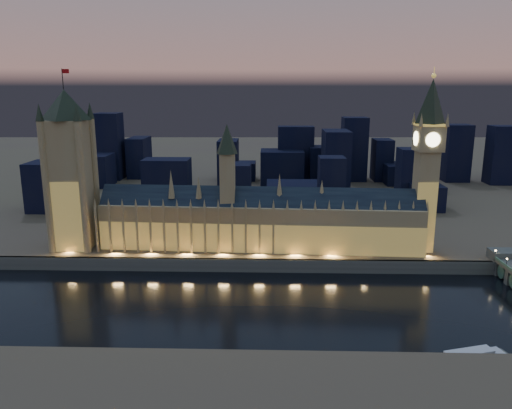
{
  "coord_description": "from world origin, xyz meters",
  "views": [
    {
      "loc": [
        13.6,
        -239.05,
        107.94
      ],
      "look_at": [
        5.0,
        55.0,
        38.0
      ],
      "focal_mm": 35.0,
      "sensor_mm": 36.0,
      "label": 1
    }
  ],
  "objects_px": {
    "palace_of_westminster": "(258,220)",
    "elizabeth_tower": "(428,151)",
    "river_boat": "(469,357)",
    "victoria_tower": "(70,162)"
  },
  "relations": [
    {
      "from": "elizabeth_tower",
      "to": "river_boat",
      "type": "height_order",
      "value": "elizabeth_tower"
    },
    {
      "from": "victoria_tower",
      "to": "elizabeth_tower",
      "type": "height_order",
      "value": "elizabeth_tower"
    },
    {
      "from": "palace_of_westminster",
      "to": "elizabeth_tower",
      "type": "xyz_separation_m",
      "value": [
        101.65,
        0.17,
        43.46
      ]
    },
    {
      "from": "elizabeth_tower",
      "to": "palace_of_westminster",
      "type": "bearing_deg",
      "value": -179.9
    },
    {
      "from": "palace_of_westminster",
      "to": "elizabeth_tower",
      "type": "relative_size",
      "value": 1.82
    },
    {
      "from": "victoria_tower",
      "to": "river_boat",
      "type": "height_order",
      "value": "victoria_tower"
    },
    {
      "from": "river_boat",
      "to": "victoria_tower",
      "type": "bearing_deg",
      "value": 150.05
    },
    {
      "from": "palace_of_westminster",
      "to": "river_boat",
      "type": "xyz_separation_m",
      "value": [
        87.71,
        -117.44,
        -24.81
      ]
    },
    {
      "from": "elizabeth_tower",
      "to": "river_boat",
      "type": "xyz_separation_m",
      "value": [
        -13.94,
        -117.61,
        -68.28
      ]
    },
    {
      "from": "palace_of_westminster",
      "to": "elizabeth_tower",
      "type": "bearing_deg",
      "value": 0.1
    }
  ]
}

